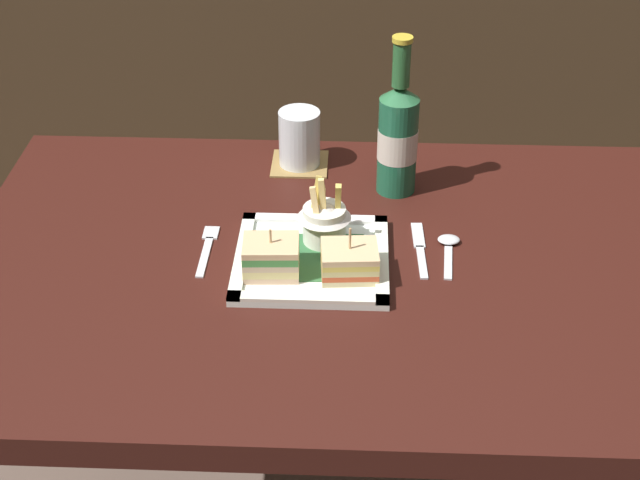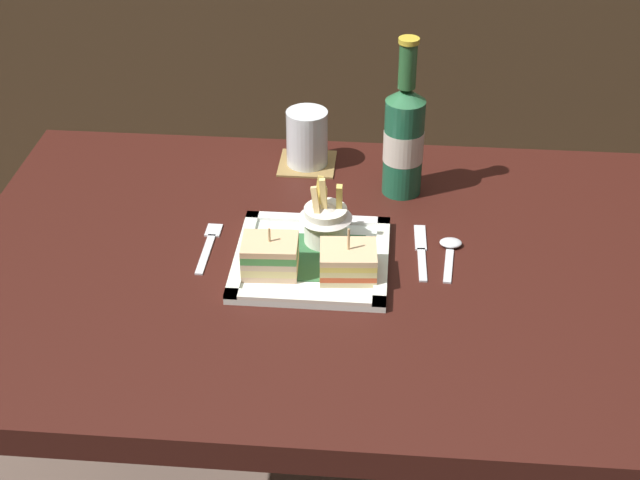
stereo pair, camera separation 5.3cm
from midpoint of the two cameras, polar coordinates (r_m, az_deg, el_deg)
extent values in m
cube|color=#37140F|center=(1.49, -0.53, -1.96)|extent=(1.15, 0.79, 0.04)
cylinder|color=#3C280E|center=(2.03, -14.10, -4.76)|extent=(0.08, 0.08, 0.68)
cylinder|color=black|center=(2.00, 14.33, -5.51)|extent=(0.08, 0.08, 0.68)
cube|color=white|center=(1.47, -1.53, -1.22)|extent=(0.23, 0.23, 0.01)
cube|color=#2E6438|center=(1.46, -1.53, -1.03)|extent=(0.17, 0.13, 0.00)
cube|color=white|center=(1.38, -1.82, -3.46)|extent=(0.23, 0.02, 0.01)
cube|color=white|center=(1.55, -1.28, 1.25)|extent=(0.23, 0.02, 0.01)
cube|color=white|center=(1.47, -5.67, -0.86)|extent=(0.02, 0.23, 0.01)
cube|color=white|center=(1.46, 2.65, -1.06)|extent=(0.02, 0.23, 0.01)
cube|color=#E0B08C|center=(1.43, -3.95, -1.75)|extent=(0.09, 0.07, 0.01)
cube|color=#E7CC82|center=(1.43, -3.96, -1.40)|extent=(0.09, 0.07, 0.01)
cube|color=#D5B38D|center=(1.42, -3.98, -1.04)|extent=(0.09, 0.07, 0.01)
cube|color=#488F45|center=(1.41, -4.00, -0.68)|extent=(0.09, 0.07, 0.01)
cube|color=#E5B785|center=(1.41, -4.01, -0.32)|extent=(0.09, 0.07, 0.01)
cylinder|color=tan|center=(1.41, -4.00, -0.67)|extent=(0.00, 0.00, 0.07)
cube|color=#D5BB88|center=(1.42, 0.69, -1.87)|extent=(0.09, 0.08, 0.01)
cube|color=#CD502C|center=(1.42, 0.69, -1.58)|extent=(0.09, 0.08, 0.01)
cube|color=#D4C07B|center=(1.41, 0.69, -1.28)|extent=(0.09, 0.08, 0.01)
cube|color=#DDC153|center=(1.41, 0.69, -0.98)|extent=(0.09, 0.08, 0.01)
cube|color=#E1B886|center=(1.40, 0.70, -0.67)|extent=(0.09, 0.08, 0.01)
cylinder|color=tan|center=(1.40, 0.70, -0.69)|extent=(0.00, 0.00, 0.08)
cylinder|color=white|center=(1.48, -0.76, 0.89)|extent=(0.07, 0.07, 0.06)
cone|color=silver|center=(1.47, -0.77, 1.79)|extent=(0.08, 0.08, 0.03)
cube|color=#E7DD7C|center=(1.47, -1.02, 2.11)|extent=(0.01, 0.01, 0.06)
cube|color=#F8CF87|center=(1.46, -1.30, 1.89)|extent=(0.02, 0.02, 0.07)
cube|color=#F4CE79|center=(1.46, -0.86, 2.22)|extent=(0.02, 0.01, 0.08)
cube|color=#D9BB57|center=(1.47, -1.31, 2.39)|extent=(0.02, 0.03, 0.07)
cube|color=#F0D074|center=(1.48, -0.88, 2.16)|extent=(0.01, 0.01, 0.05)
cube|color=#DCBE56|center=(1.46, 0.04, 2.25)|extent=(0.01, 0.03, 0.07)
cylinder|color=#1D5D3F|center=(1.62, 3.67, 5.60)|extent=(0.07, 0.07, 0.17)
cone|color=#2D6C41|center=(1.58, 3.80, 8.69)|extent=(0.07, 0.07, 0.02)
cylinder|color=#296032|center=(1.56, 3.86, 10.35)|extent=(0.03, 0.03, 0.08)
cylinder|color=gold|center=(1.54, 3.92, 11.78)|extent=(0.03, 0.03, 0.01)
cylinder|color=beige|center=(1.62, 3.68, 5.70)|extent=(0.07, 0.07, 0.05)
cube|color=olive|center=(1.73, -2.08, 4.52)|extent=(0.10, 0.10, 0.00)
cylinder|color=silver|center=(1.71, -2.12, 6.05)|extent=(0.07, 0.07, 0.10)
cylinder|color=silver|center=(1.72, -2.10, 5.45)|extent=(0.07, 0.07, 0.06)
cube|color=silver|center=(1.49, -7.88, -1.09)|extent=(0.01, 0.11, 0.00)
cube|color=silver|center=(1.55, -7.45, 0.41)|extent=(0.02, 0.04, 0.00)
cube|color=silver|center=(1.47, 5.04, -1.41)|extent=(0.02, 0.09, 0.00)
cube|color=silver|center=(1.54, 4.85, 0.27)|extent=(0.02, 0.07, 0.00)
cube|color=silver|center=(1.47, 6.59, -1.44)|extent=(0.02, 0.09, 0.00)
ellipsoid|color=silver|center=(1.52, 6.65, 0.01)|extent=(0.04, 0.03, 0.01)
camera|label=1|loc=(0.03, -91.05, -0.69)|focal=54.02mm
camera|label=2|loc=(0.03, 88.95, 0.69)|focal=54.02mm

